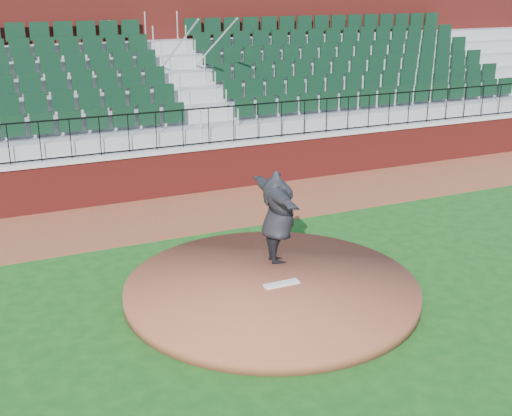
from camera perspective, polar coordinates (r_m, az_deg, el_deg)
The scene contains 10 objects.
ground at distance 12.51m, azimuth 2.89°, elevation -7.66°, with size 90.00×90.00×0.00m, color #154914.
warning_track at distance 17.11m, azimuth -5.45°, elevation -0.31°, with size 34.00×3.20×0.01m, color brown.
field_wall at distance 18.39m, azimuth -7.17°, elevation 2.92°, with size 34.00×0.35×1.20m, color maroon.
wall_cap at distance 18.22m, azimuth -7.25°, elevation 4.89°, with size 34.00×0.45×0.10m, color #B7B7B7.
wall_railing at distance 18.10m, azimuth -7.32°, elevation 6.58°, with size 34.00×0.05×1.00m, color black, non-canonical shape.
seating_stands at distance 20.59m, azimuth -9.71°, elevation 9.34°, with size 34.00×5.10×4.60m, color gray, non-canonical shape.
concourse_wall at distance 23.22m, azimuth -11.65°, elevation 11.38°, with size 34.00×0.50×5.50m, color maroon.
pitchers_mound at distance 12.56m, azimuth 1.33°, elevation -6.91°, with size 5.43×5.43×0.25m, color brown.
pitching_rubber at distance 12.43m, azimuth 2.18°, elevation -6.43°, with size 0.68×0.17×0.05m, color silver.
pitcher at distance 13.10m, azimuth 1.86°, elevation -0.76°, with size 2.31×0.63×1.88m, color black.
Camera 1 is at (-5.23, -9.92, 5.54)m, focal length 47.27 mm.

